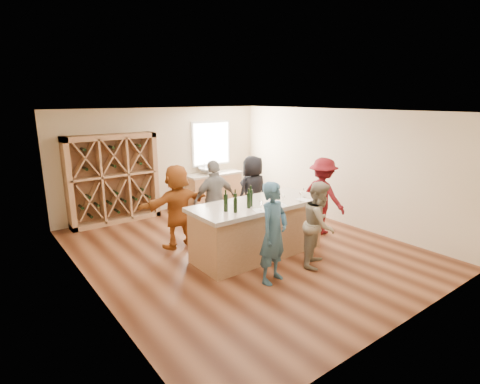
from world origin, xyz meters
TOP-DOWN VIEW (x-y plane):
  - floor at (0.00, 0.00)m, footprint 6.00×7.00m
  - ceiling at (0.00, 0.00)m, footprint 6.00×7.00m
  - wall_back at (0.00, 3.55)m, footprint 6.00×0.10m
  - wall_front at (0.00, -3.55)m, footprint 6.00×0.10m
  - wall_left at (-3.05, 0.00)m, footprint 0.10×7.00m
  - wall_right at (3.05, 0.00)m, footprint 0.10×7.00m
  - window_frame at (1.50, 3.47)m, footprint 1.30×0.06m
  - window_pane at (1.50, 3.44)m, footprint 1.18×0.01m
  - wine_rack at (-1.50, 3.27)m, footprint 2.20×0.45m
  - back_counter_base at (1.40, 3.20)m, footprint 1.60×0.58m
  - back_counter_top at (1.40, 3.20)m, footprint 1.70×0.62m
  - sink at (1.20, 3.20)m, footprint 0.54×0.54m
  - faucet at (1.20, 3.38)m, footprint 0.02×0.02m
  - tasting_counter_base at (0.06, -0.44)m, footprint 2.60×1.00m
  - tasting_counter_top at (0.06, -0.44)m, footprint 2.72×1.12m
  - wine_bottle_a at (-0.78, -0.55)m, footprint 0.10×0.10m
  - wine_bottle_b at (-0.69, -0.71)m, footprint 0.08×0.08m
  - wine_bottle_c at (-0.55, -0.52)m, footprint 0.08×0.08m
  - wine_bottle_d at (-0.33, -0.63)m, footprint 0.09×0.09m
  - wine_bottle_e at (-0.23, -0.56)m, footprint 0.09×0.09m
  - wine_glass_a at (-0.27, -0.91)m, footprint 0.09×0.09m
  - wine_glass_b at (0.29, -0.89)m, footprint 0.08×0.08m
  - wine_glass_c at (0.75, -0.90)m, footprint 0.07×0.07m
  - wine_glass_e at (1.04, -0.72)m, footprint 0.09×0.09m
  - tasting_menu_a at (-0.27, -0.88)m, footprint 0.28×0.33m
  - tasting_menu_b at (0.26, -0.83)m, footprint 0.30×0.36m
  - tasting_menu_c at (0.90, -0.84)m, footprint 0.23×0.30m
  - person_near_left at (-0.46, -1.46)m, footprint 0.73×0.61m
  - person_near_right at (0.66, -1.48)m, footprint 0.88×0.76m
  - person_server at (2.04, -0.35)m, footprint 0.61×1.17m
  - person_far_mid at (-0.15, 0.78)m, footprint 1.06×0.59m
  - person_far_right at (0.97, 0.85)m, footprint 0.88×0.60m
  - person_far_left at (-1.00, 0.90)m, footprint 1.66×0.71m

SIDE VIEW (x-z plane):
  - floor at x=0.00m, z-range -0.10..0.00m
  - back_counter_base at x=1.40m, z-range 0.00..0.86m
  - tasting_counter_base at x=0.06m, z-range 0.00..1.00m
  - person_near_right at x=0.66m, z-range 0.00..1.59m
  - person_near_left at x=-0.46m, z-range 0.00..1.74m
  - person_far_right at x=0.97m, z-range 0.00..1.75m
  - person_far_left at x=-1.00m, z-range 0.00..1.75m
  - person_server at x=2.04m, z-range 0.00..1.75m
  - person_far_mid at x=-0.15m, z-range 0.00..1.77m
  - back_counter_top at x=1.40m, z-range 0.86..0.92m
  - sink at x=1.20m, z-range 0.92..1.11m
  - tasting_counter_top at x=0.06m, z-range 1.00..1.08m
  - faucet at x=1.20m, z-range 0.92..1.22m
  - tasting_menu_a at x=-0.27m, z-range 1.08..1.08m
  - tasting_menu_b at x=0.26m, z-range 1.08..1.08m
  - tasting_menu_c at x=0.90m, z-range 1.08..1.08m
  - wine_rack at x=-1.50m, z-range 0.00..2.20m
  - wine_glass_a at x=-0.27m, z-range 1.08..1.26m
  - wine_glass_b at x=0.29m, z-range 1.08..1.27m
  - wine_glass_c at x=0.75m, z-range 1.08..1.27m
  - wine_glass_e at x=1.04m, z-range 1.08..1.27m
  - wine_bottle_b at x=-0.69m, z-range 1.08..1.35m
  - wine_bottle_c at x=-0.55m, z-range 1.08..1.37m
  - wine_bottle_d at x=-0.33m, z-range 1.08..1.37m
  - wine_bottle_a at x=-0.78m, z-range 1.08..1.40m
  - wine_bottle_e at x=-0.23m, z-range 1.08..1.40m
  - wall_back at x=0.00m, z-range 0.00..2.80m
  - wall_front at x=0.00m, z-range 0.00..2.80m
  - wall_left at x=-3.05m, z-range 0.00..2.80m
  - wall_right at x=3.05m, z-range 0.00..2.80m
  - window_frame at x=1.50m, z-range 1.10..2.40m
  - window_pane at x=1.50m, z-range 1.16..2.34m
  - ceiling at x=0.00m, z-range 2.80..2.90m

